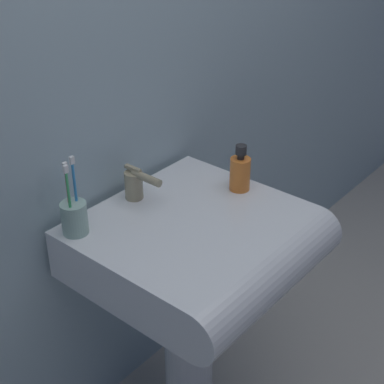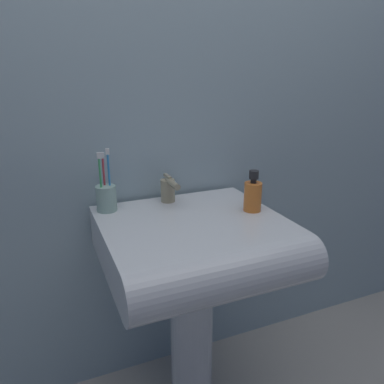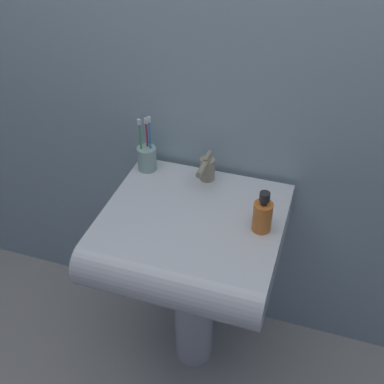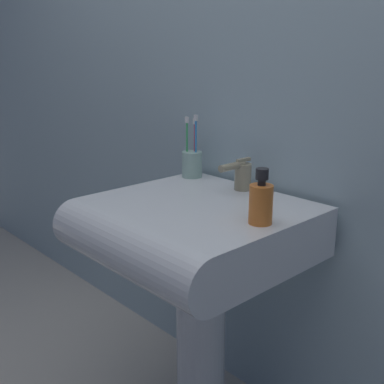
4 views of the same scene
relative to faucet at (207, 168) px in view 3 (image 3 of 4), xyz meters
name	(u,v)px [view 3 (image 3 of 4)]	position (x,y,z in m)	size (l,w,h in m)	color
ground_plane	(194,351)	(0.01, -0.18, -0.81)	(6.00, 6.00, 0.00)	#ADA89E
wall_back	(223,49)	(0.01, 0.11, 0.39)	(5.00, 0.05, 2.40)	#9EB7C1
sink_pedestal	(194,303)	(0.01, -0.18, -0.50)	(0.15, 0.15, 0.62)	white
sink_basin	(189,240)	(0.01, -0.24, -0.12)	(0.58, 0.56, 0.14)	white
faucet	(207,168)	(0.00, 0.00, 0.00)	(0.05, 0.13, 0.10)	tan
toothbrush_cup	(147,157)	(-0.22, 0.00, 0.00)	(0.07, 0.07, 0.21)	#99BFB2
soap_bottle	(263,215)	(0.23, -0.19, 0.01)	(0.06, 0.06, 0.14)	orange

